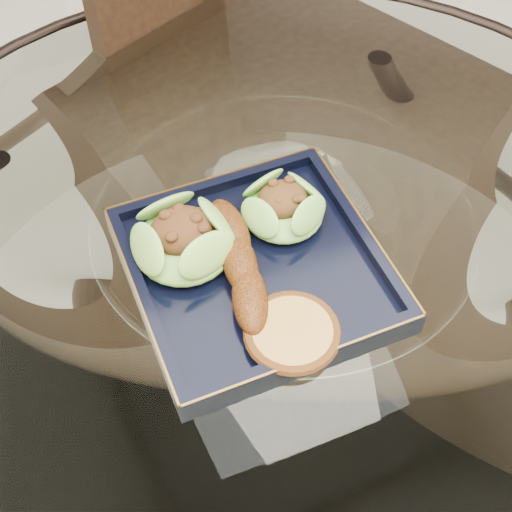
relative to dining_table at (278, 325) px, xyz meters
name	(u,v)px	position (x,y,z in m)	size (l,w,h in m)	color
ground	(271,483)	(0.00, 0.00, -0.60)	(4.00, 4.00, 0.00)	beige
dining_table	(278,325)	(0.00, 0.00, 0.00)	(1.13, 1.13, 0.77)	white
dining_chair	(256,124)	(0.14, 0.42, -0.03)	(0.58, 0.58, 1.01)	#321E10
navy_plate	(256,272)	(-0.04, -0.02, 0.17)	(0.27, 0.27, 0.02)	black
lettuce_wrap_left	(184,242)	(-0.11, 0.02, 0.20)	(0.11, 0.11, 0.04)	#4D8F29
lettuce_wrap_right	(283,209)	(0.01, 0.03, 0.20)	(0.09, 0.09, 0.03)	#508B28
roasted_plantain	(240,262)	(-0.06, -0.02, 0.20)	(0.18, 0.04, 0.03)	#6C2F0B
crumb_patty	(292,334)	(-0.04, -0.12, 0.19)	(0.09, 0.09, 0.02)	gold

